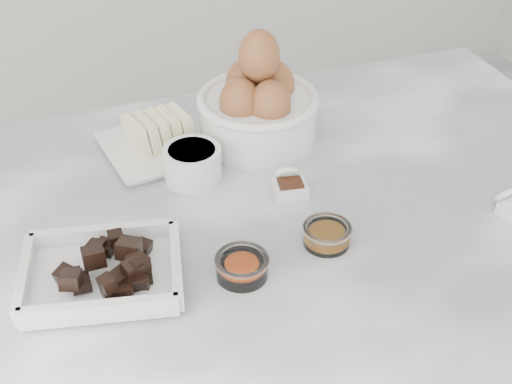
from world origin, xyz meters
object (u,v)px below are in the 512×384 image
(butter_plate, at_px, (155,139))
(egg_bowl, at_px, (258,105))
(vanilla_spoon, at_px, (289,184))
(zest_bowl, at_px, (242,266))
(chocolate_dish, at_px, (101,270))
(sugar_ramekin, at_px, (192,163))
(honey_bowl, at_px, (327,234))

(butter_plate, distance_m, egg_bowl, 0.17)
(butter_plate, distance_m, vanilla_spoon, 0.23)
(zest_bowl, height_order, vanilla_spoon, vanilla_spoon)
(chocolate_dish, bearing_deg, vanilla_spoon, 19.09)
(zest_bowl, bearing_deg, chocolate_dish, 164.84)
(butter_plate, relative_size, egg_bowl, 0.92)
(chocolate_dish, distance_m, sugar_ramekin, 0.24)
(egg_bowl, height_order, zest_bowl, egg_bowl)
(chocolate_dish, relative_size, egg_bowl, 1.15)
(chocolate_dish, relative_size, butter_plate, 1.24)
(zest_bowl, bearing_deg, vanilla_spoon, 49.97)
(butter_plate, bearing_deg, vanilla_spoon, -46.66)
(honey_bowl, xyz_separation_m, vanilla_spoon, (-0.00, 0.12, -0.00))
(chocolate_dish, bearing_deg, butter_plate, 64.02)
(egg_bowl, bearing_deg, honey_bowl, -90.76)
(sugar_ramekin, bearing_deg, chocolate_dish, -132.87)
(zest_bowl, bearing_deg, honey_bowl, 9.62)
(sugar_ramekin, distance_m, egg_bowl, 0.15)
(egg_bowl, bearing_deg, chocolate_dish, -139.47)
(sugar_ramekin, distance_m, vanilla_spoon, 0.15)
(zest_bowl, relative_size, vanilla_spoon, 1.07)
(chocolate_dish, height_order, egg_bowl, egg_bowl)
(egg_bowl, distance_m, honey_bowl, 0.28)
(egg_bowl, relative_size, honey_bowl, 2.94)
(sugar_ramekin, xyz_separation_m, vanilla_spoon, (0.12, -0.08, -0.02))
(honey_bowl, height_order, zest_bowl, zest_bowl)
(vanilla_spoon, bearing_deg, egg_bowl, 87.28)
(chocolate_dish, height_order, vanilla_spoon, chocolate_dish)
(butter_plate, xyz_separation_m, vanilla_spoon, (0.16, -0.17, -0.01))
(sugar_ramekin, bearing_deg, honey_bowl, -58.26)
(sugar_ramekin, xyz_separation_m, honey_bowl, (0.13, -0.20, -0.01))
(chocolate_dish, distance_m, vanilla_spoon, 0.31)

